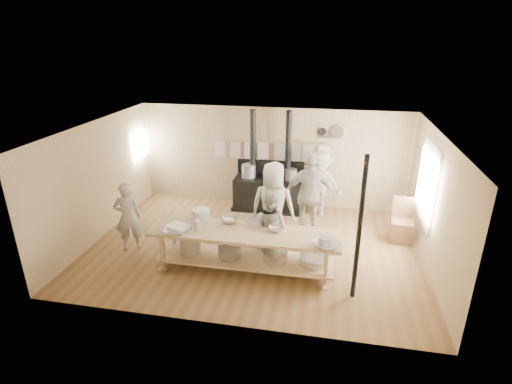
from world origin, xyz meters
TOP-DOWN VIEW (x-y plane):
  - ground at (0.00, 0.00)m, footprint 7.00×7.00m
  - room_shell at (0.00, 0.00)m, footprint 7.00×7.00m
  - window_right at (3.47, 0.60)m, footprint 0.09×1.50m
  - left_opening at (-3.45, 2.00)m, footprint 0.00×0.90m
  - stove at (-0.01, 2.12)m, footprint 1.90×0.75m
  - towel_rail at (-0.00, 2.40)m, footprint 3.00×0.04m
  - back_wall_shelf at (1.46, 2.43)m, footprint 0.63×0.14m
  - prep_table at (-0.01, -0.90)m, footprint 3.60×0.90m
  - support_post at (2.05, -1.35)m, footprint 0.08×0.08m
  - cook_far_left at (-2.57, -0.54)m, footprint 0.65×0.57m
  - cook_left at (0.40, -0.42)m, footprint 0.85×0.73m
  - cook_center at (0.39, 0.12)m, footprint 0.96×0.65m
  - cook_right at (1.11, 0.82)m, footprint 1.21×0.62m
  - cook_by_window at (1.27, 1.95)m, footprint 1.13×0.70m
  - chair at (3.15, 0.94)m, footprint 0.50×0.50m
  - bowl_white_a at (-1.27, -1.23)m, footprint 0.41×0.41m
  - bowl_steel_a at (-0.38, -0.57)m, footprint 0.46×0.46m
  - bowl_white_b at (1.55, -1.23)m, footprint 0.66×0.66m
  - bowl_steel_b at (0.58, -0.77)m, footprint 0.34×0.34m
  - roasting_pan at (-1.24, -1.09)m, footprint 0.50×0.43m
  - mixing_bowl_large at (0.14, -0.57)m, footprint 0.52×0.52m
  - bucket_galv at (1.50, -1.23)m, footprint 0.27×0.27m
  - deep_bowl_enamel at (-0.94, -0.57)m, footprint 0.47×0.47m
  - pitcher at (-0.88, -1.00)m, footprint 0.16×0.16m

SIDE VIEW (x-z plane):
  - ground at x=0.00m, z-range 0.00..0.00m
  - chair at x=3.15m, z-range -0.20..0.78m
  - prep_table at x=-0.01m, z-range 0.10..0.95m
  - stove at x=-0.01m, z-range -0.78..1.82m
  - cook_left at x=0.40m, z-range 0.00..1.51m
  - cook_far_left at x=-2.57m, z-range 0.00..1.51m
  - cook_by_window at x=1.27m, z-range 0.00..1.68m
  - bowl_steel_b at x=0.58m, z-range 0.85..0.94m
  - bowl_white_a at x=-1.27m, z-range 0.85..0.94m
  - roasting_pan at x=-1.24m, z-range 0.85..0.94m
  - bowl_steel_a at x=-0.38m, z-range 0.85..0.96m
  - bowl_white_b at x=1.55m, z-range 0.85..0.96m
  - mixing_bowl_large at x=0.14m, z-range 0.85..0.98m
  - pitcher at x=-0.88m, z-range 0.85..1.04m
  - bucket_galv at x=1.50m, z-range 0.85..1.05m
  - cook_center at x=0.39m, z-range 0.00..1.91m
  - deep_bowl_enamel at x=-0.94m, z-range 0.85..1.07m
  - cook_right at x=1.11m, z-range 0.00..1.98m
  - support_post at x=2.05m, z-range 0.00..2.60m
  - window_right at x=3.47m, z-range 0.67..2.33m
  - towel_rail at x=0.00m, z-range 1.32..1.79m
  - left_opening at x=-3.45m, z-range 1.15..2.05m
  - room_shell at x=0.00m, z-range -1.88..5.12m
  - back_wall_shelf at x=1.46m, z-range 1.84..2.17m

